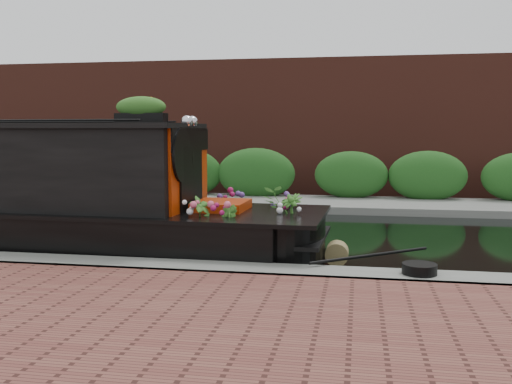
# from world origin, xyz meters

# --- Properties ---
(ground) EXTENTS (80.00, 80.00, 0.00)m
(ground) POSITION_xyz_m (0.00, 0.00, 0.00)
(ground) COLOR black
(ground) RESTS_ON ground
(near_bank_coping) EXTENTS (40.00, 0.60, 0.50)m
(near_bank_coping) POSITION_xyz_m (0.00, -3.30, 0.00)
(near_bank_coping) COLOR slate
(near_bank_coping) RESTS_ON ground
(far_bank_path) EXTENTS (40.00, 2.40, 0.34)m
(far_bank_path) POSITION_xyz_m (0.00, 4.20, 0.00)
(far_bank_path) COLOR slate
(far_bank_path) RESTS_ON ground
(far_hedge) EXTENTS (40.00, 1.10, 2.80)m
(far_hedge) POSITION_xyz_m (0.00, 5.10, 0.00)
(far_hedge) COLOR #21541C
(far_hedge) RESTS_ON ground
(far_brick_wall) EXTENTS (40.00, 1.00, 8.00)m
(far_brick_wall) POSITION_xyz_m (0.00, 7.20, 0.00)
(far_brick_wall) COLOR #5A281E
(far_brick_wall) RESTS_ON ground
(rope_fender) EXTENTS (0.33, 0.33, 0.33)m
(rope_fender) POSITION_xyz_m (2.26, -1.88, 0.16)
(rope_fender) COLOR olive
(rope_fender) RESTS_ON ground
(coiled_mooring_rope) EXTENTS (0.40, 0.40, 0.12)m
(coiled_mooring_rope) POSITION_xyz_m (3.26, -3.24, 0.31)
(coiled_mooring_rope) COLOR black
(coiled_mooring_rope) RESTS_ON near_bank_coping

